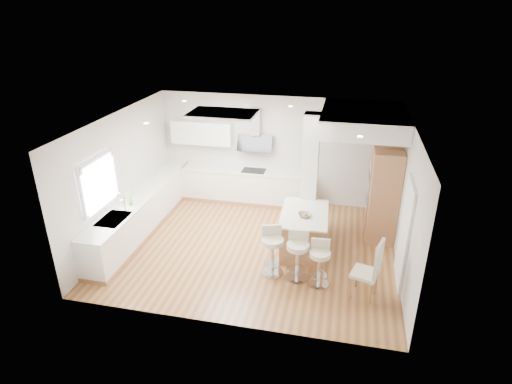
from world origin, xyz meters
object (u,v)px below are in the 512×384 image
(bar_stool_b, at_px, (298,254))
(bar_stool_c, at_px, (320,261))
(peninsula, at_px, (304,231))
(bar_stool_a, at_px, (272,248))
(dining_chair, at_px, (372,268))

(bar_stool_b, height_order, bar_stool_c, bar_stool_b)
(bar_stool_c, bearing_deg, peninsula, 105.64)
(bar_stool_b, bearing_deg, bar_stool_a, 166.56)
(bar_stool_c, bearing_deg, bar_stool_a, 165.56)
(bar_stool_a, height_order, bar_stool_b, bar_stool_a)
(bar_stool_a, relative_size, bar_stool_c, 1.10)
(bar_stool_a, relative_size, dining_chair, 0.85)
(bar_stool_b, relative_size, dining_chair, 0.85)
(dining_chair, bearing_deg, bar_stool_a, -174.06)
(bar_stool_c, xyz_separation_m, dining_chair, (0.92, -0.20, 0.11))
(bar_stool_a, distance_m, bar_stool_c, 0.94)
(bar_stool_a, bearing_deg, bar_stool_c, -27.94)
(peninsula, xyz_separation_m, bar_stool_c, (0.43, -1.16, 0.06))
(bar_stool_c, distance_m, dining_chair, 0.95)
(peninsula, bearing_deg, bar_stool_b, -92.34)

